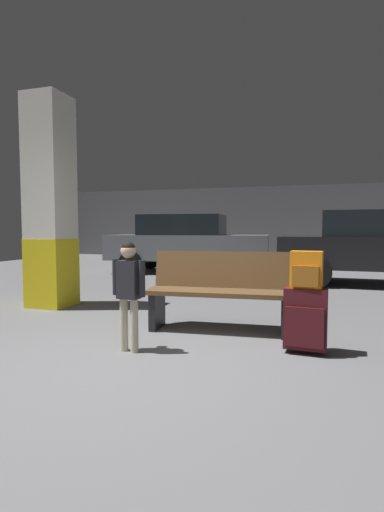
# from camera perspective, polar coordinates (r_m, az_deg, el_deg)

# --- Properties ---
(ground_plane) EXTENTS (18.00, 18.00, 0.10)m
(ground_plane) POSITION_cam_1_polar(r_m,az_deg,el_deg) (7.07, 4.57, -5.81)
(ground_plane) COLOR slate
(garage_back_wall) EXTENTS (18.00, 0.12, 2.80)m
(garage_back_wall) POSITION_cam_1_polar(r_m,az_deg,el_deg) (15.73, 11.81, 4.79)
(garage_back_wall) COLOR #565658
(garage_back_wall) RESTS_ON ground_plane
(structural_pillar) EXTENTS (0.57, 0.57, 3.07)m
(structural_pillar) POSITION_cam_1_polar(r_m,az_deg,el_deg) (6.18, -19.84, 7.23)
(structural_pillar) COLOR yellow
(structural_pillar) RESTS_ON ground_plane
(bench) EXTENTS (1.64, 0.66, 0.89)m
(bench) POSITION_cam_1_polar(r_m,az_deg,el_deg) (4.48, 4.05, -5.12)
(bench) COLOR brown
(bench) RESTS_ON ground_plane
(suitcase) EXTENTS (0.39, 0.25, 0.60)m
(suitcase) POSITION_cam_1_polar(r_m,az_deg,el_deg) (3.81, 16.12, -8.73)
(suitcase) COLOR #471419
(suitcase) RESTS_ON ground_plane
(backpack_bright) EXTENTS (0.29, 0.21, 0.34)m
(backpack_bright) POSITION_cam_1_polar(r_m,az_deg,el_deg) (3.73, 16.25, -1.98)
(backpack_bright) COLOR orange
(backpack_bright) RESTS_ON suitcase
(child) EXTENTS (0.35, 0.22, 1.03)m
(child) POSITION_cam_1_polar(r_m,az_deg,el_deg) (3.70, -9.17, -4.06)
(child) COLOR beige
(child) RESTS_ON ground_plane
(parked_car_near) EXTENTS (4.11, 1.82, 1.51)m
(parked_car_near) POSITION_cam_1_polar(r_m,az_deg,el_deg) (8.88, 25.79, 1.35)
(parked_car_near) COLOR black
(parked_car_near) RESTS_ON ground_plane
(parked_car_far) EXTENTS (4.25, 2.10, 1.51)m
(parked_car_far) POSITION_cam_1_polar(r_m,az_deg,el_deg) (10.33, -0.69, 2.05)
(parked_car_far) COLOR slate
(parked_car_far) RESTS_ON ground_plane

